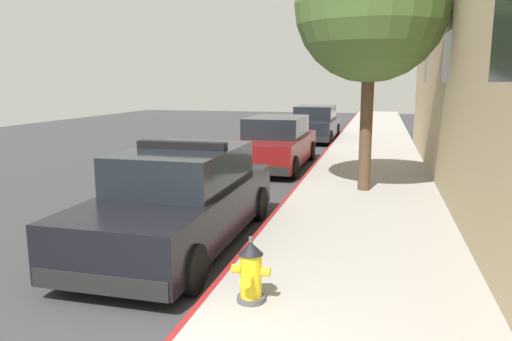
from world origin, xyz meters
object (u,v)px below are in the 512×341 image
(parked_car_dark_far, at_px, (315,124))
(parked_car_silver_ahead, at_px, (276,143))
(police_cruiser, at_px, (182,199))
(street_tree, at_px, (371,6))
(fire_hydrant, at_px, (251,272))

(parked_car_dark_far, bearing_deg, parked_car_silver_ahead, -91.72)
(police_cruiser, relative_size, street_tree, 0.84)
(parked_car_dark_far, relative_size, street_tree, 0.84)
(police_cruiser, xyz_separation_m, street_tree, (2.75, 4.14, 3.50))
(police_cruiser, distance_m, parked_car_dark_far, 14.92)
(parked_car_dark_far, xyz_separation_m, street_tree, (2.58, -10.79, 3.51))
(parked_car_silver_ahead, relative_size, parked_car_dark_far, 1.00)
(parked_car_dark_far, xyz_separation_m, fire_hydrant, (1.57, -17.02, -0.23))
(police_cruiser, height_order, fire_hydrant, police_cruiser)
(police_cruiser, distance_m, fire_hydrant, 2.73)
(parked_car_silver_ahead, distance_m, street_tree, 5.62)
(parked_car_silver_ahead, xyz_separation_m, parked_car_dark_far, (0.22, 7.42, 0.00))
(parked_car_silver_ahead, bearing_deg, parked_car_dark_far, 88.28)
(parked_car_silver_ahead, height_order, fire_hydrant, parked_car_silver_ahead)
(parked_car_dark_far, bearing_deg, street_tree, -76.52)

